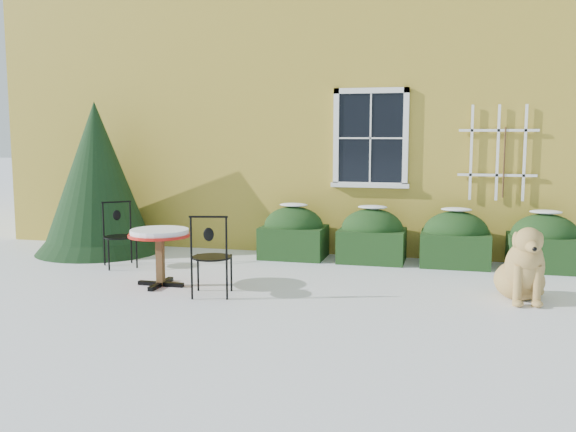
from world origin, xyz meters
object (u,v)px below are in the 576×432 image
(evergreen_shrub, at_px, (97,192))
(dog, at_px, (523,270))
(patio_chair_far, at_px, (119,234))
(bistro_table, at_px, (160,239))
(patio_chair_near, at_px, (211,255))

(evergreen_shrub, height_order, dog, evergreen_shrub)
(patio_chair_far, bearing_deg, evergreen_shrub, 94.35)
(bistro_table, distance_m, patio_chair_far, 1.59)
(patio_chair_near, distance_m, patio_chair_far, 2.47)
(patio_chair_far, xyz_separation_m, dog, (5.84, -0.67, -0.11))
(evergreen_shrub, height_order, patio_chair_far, evergreen_shrub)
(evergreen_shrub, relative_size, patio_chair_near, 2.47)
(patio_chair_near, bearing_deg, evergreen_shrub, -50.91)
(patio_chair_near, height_order, patio_chair_far, patio_chair_near)
(dog, bearing_deg, patio_chair_near, -177.41)
(patio_chair_far, bearing_deg, patio_chair_near, -72.90)
(bistro_table, height_order, dog, dog)
(patio_chair_far, bearing_deg, dog, -45.42)
(bistro_table, bearing_deg, patio_chair_far, 138.58)
(bistro_table, relative_size, patio_chair_near, 0.80)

